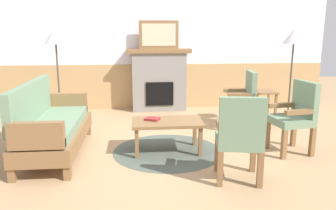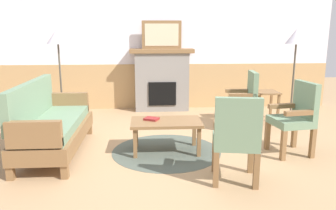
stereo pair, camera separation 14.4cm
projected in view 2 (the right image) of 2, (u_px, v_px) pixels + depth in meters
name	position (u px, v px, depth m)	size (l,w,h in m)	color
ground_plane	(170.00, 148.00, 4.77)	(14.00, 14.00, 0.00)	tan
wall_back	(161.00, 47.00, 7.01)	(7.20, 0.14, 2.70)	white
fireplace	(162.00, 79.00, 6.91)	(1.30, 0.44, 1.28)	gray
framed_picture	(162.00, 35.00, 6.71)	(0.80, 0.04, 0.56)	brown
couch	(52.00, 125.00, 4.49)	(0.70, 1.80, 0.98)	brown
coffee_table	(166.00, 125.00, 4.54)	(0.96, 0.56, 0.44)	brown
round_rug	(166.00, 151.00, 4.62)	(1.51, 1.51, 0.01)	#4C564C
book_on_table	(151.00, 119.00, 4.57)	(0.18, 0.15, 0.03)	maroon
armchair_near_fireplace	(296.00, 115.00, 4.45)	(0.54, 0.54, 0.98)	brown
armchair_by_window_left	(244.00, 98.00, 5.58)	(0.52, 0.52, 0.98)	brown
armchair_front_left	(236.00, 136.00, 3.57)	(0.55, 0.55, 0.98)	brown
side_table	(266.00, 97.00, 6.14)	(0.44, 0.44, 0.55)	brown
floor_lamp_by_couch	(58.00, 42.00, 5.46)	(0.36, 0.36, 1.68)	#332D28
floor_lamp_by_chairs	(296.00, 43.00, 5.41)	(0.36, 0.36, 1.68)	#332D28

